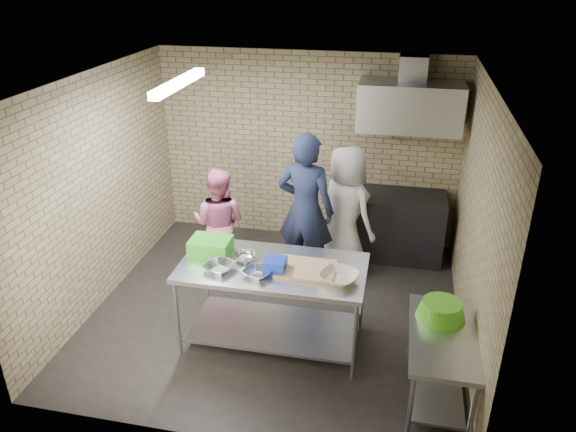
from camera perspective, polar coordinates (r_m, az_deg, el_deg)
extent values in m
plane|color=black|center=(6.66, -1.21, -9.62)|extent=(4.20, 4.20, 0.00)
plane|color=black|center=(5.57, -1.47, 13.76)|extent=(4.20, 4.20, 0.00)
cube|color=tan|center=(7.82, 2.02, 6.95)|extent=(4.20, 0.06, 2.70)
cube|color=tan|center=(4.32, -7.44, -9.80)|extent=(4.20, 0.06, 2.70)
cube|color=tan|center=(6.75, -18.98, 2.47)|extent=(0.06, 4.00, 2.70)
cube|color=tan|center=(5.92, 18.89, -0.78)|extent=(0.06, 4.00, 2.70)
cube|color=silver|center=(5.90, -1.54, -9.15)|extent=(1.91, 0.95, 0.95)
cube|color=silver|center=(5.47, 15.30, -14.80)|extent=(0.60, 1.20, 0.75)
cube|color=black|center=(7.73, 11.35, -0.99)|extent=(1.20, 0.70, 0.90)
cube|color=silver|center=(7.22, 12.49, 11.00)|extent=(1.30, 0.60, 0.60)
cube|color=#A5A8AD|center=(7.27, 12.84, 14.72)|extent=(0.35, 0.30, 0.30)
cube|color=#3F2B19|center=(7.46, 14.71, 9.79)|extent=(0.80, 0.20, 0.04)
cube|color=white|center=(5.89, -11.25, 13.34)|extent=(0.10, 1.25, 0.08)
cube|color=green|center=(5.89, -7.99, -3.11)|extent=(0.42, 0.32, 0.17)
cube|color=#1734AD|center=(5.52, -1.34, -5.12)|extent=(0.21, 0.21, 0.14)
cube|color=tan|center=(5.56, 1.88, -5.50)|extent=(0.58, 0.45, 0.03)
imported|color=silver|center=(5.59, -7.10, -5.29)|extent=(0.38, 0.38, 0.07)
imported|color=#B2B5B9|center=(5.74, -4.41, -4.28)|extent=(0.29, 0.29, 0.07)
imported|color=silver|center=(5.47, -3.16, -5.89)|extent=(0.35, 0.35, 0.07)
imported|color=beige|center=(5.39, 5.32, -6.31)|extent=(0.47, 0.47, 0.09)
cylinder|color=#B22619|center=(7.42, 12.85, 10.80)|extent=(0.07, 0.07, 0.18)
cylinder|color=green|center=(7.44, 15.95, 10.38)|extent=(0.06, 0.06, 0.15)
imported|color=black|center=(6.75, 1.82, 0.58)|extent=(0.79, 0.59, 1.98)
imported|color=pink|center=(7.08, -7.13, -0.71)|extent=(0.75, 0.61, 1.47)
imported|color=silver|center=(7.08, 5.98, 0.51)|extent=(1.00, 0.95, 1.72)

